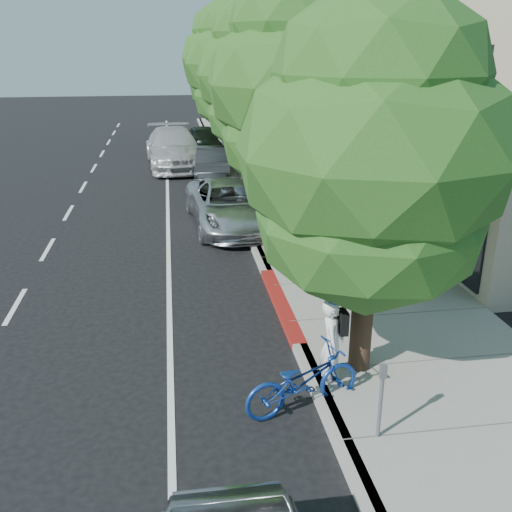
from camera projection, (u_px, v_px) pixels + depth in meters
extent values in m
plane|color=black|center=(290.00, 327.00, 12.46)|extent=(120.00, 120.00, 0.00)
cube|color=gray|center=(308.00, 216.00, 20.16)|extent=(4.60, 56.00, 0.15)
cube|color=#9E998E|center=(243.00, 219.00, 19.84)|extent=(0.30, 56.00, 0.15)
cube|color=maroon|center=(281.00, 305.00, 13.36)|extent=(0.32, 4.00, 0.15)
cube|color=#B4A78A|center=(403.00, 91.00, 29.23)|extent=(10.00, 36.00, 7.00)
cylinder|color=black|center=(362.00, 317.00, 10.32)|extent=(0.40, 0.40, 2.36)
ellipsoid|color=#185018|center=(369.00, 218.00, 9.67)|extent=(3.92, 3.92, 3.14)
ellipsoid|color=#185018|center=(374.00, 151.00, 9.26)|extent=(4.61, 4.61, 3.69)
ellipsoid|color=#185018|center=(380.00, 72.00, 8.84)|extent=(3.46, 3.46, 2.77)
cylinder|color=black|center=(293.00, 214.00, 15.81)|extent=(0.40, 0.40, 2.75)
ellipsoid|color=#185018|center=(295.00, 135.00, 15.05)|extent=(3.99, 3.99, 3.19)
ellipsoid|color=#185018|center=(296.00, 83.00, 14.58)|extent=(4.69, 4.69, 3.76)
ellipsoid|color=#185018|center=(298.00, 23.00, 14.08)|extent=(3.52, 3.52, 2.82)
cylinder|color=black|center=(260.00, 170.00, 21.37)|extent=(0.40, 0.40, 2.71)
ellipsoid|color=#185018|center=(260.00, 112.00, 20.62)|extent=(3.94, 3.94, 3.16)
ellipsoid|color=#185018|center=(260.00, 74.00, 20.16)|extent=(4.64, 4.64, 3.71)
ellipsoid|color=#185018|center=(260.00, 32.00, 19.67)|extent=(3.48, 3.48, 2.78)
cylinder|color=black|center=(240.00, 143.00, 26.91)|extent=(0.40, 0.40, 2.81)
ellipsoid|color=#185018|center=(240.00, 94.00, 26.14)|extent=(4.36, 4.36, 3.49)
ellipsoid|color=#185018|center=(240.00, 63.00, 25.66)|extent=(5.13, 5.13, 4.10)
ellipsoid|color=#185018|center=(239.00, 29.00, 25.15)|extent=(3.85, 3.85, 3.08)
cylinder|color=black|center=(227.00, 125.00, 32.46)|extent=(0.40, 0.40, 2.85)
ellipsoid|color=#185018|center=(227.00, 85.00, 31.68)|extent=(4.29, 4.29, 3.43)
ellipsoid|color=#185018|center=(226.00, 58.00, 31.19)|extent=(5.05, 5.05, 4.04)
ellipsoid|color=#185018|center=(226.00, 30.00, 30.68)|extent=(3.79, 3.79, 3.03)
cylinder|color=black|center=(218.00, 117.00, 38.10)|extent=(0.40, 0.40, 2.35)
ellipsoid|color=#185018|center=(218.00, 89.00, 37.46)|extent=(3.70, 3.70, 2.96)
ellipsoid|color=#185018|center=(217.00, 70.00, 37.06)|extent=(4.35, 4.35, 3.48)
ellipsoid|color=#185018|center=(217.00, 51.00, 36.63)|extent=(3.27, 3.27, 2.61)
imported|color=white|center=(332.00, 345.00, 10.01)|extent=(0.57, 0.72, 1.72)
imported|color=navy|center=(303.00, 381.00, 9.49)|extent=(2.24, 1.32, 1.11)
imported|color=silver|center=(230.00, 205.00, 19.01)|extent=(2.91, 5.63, 1.52)
imported|color=#222527|center=(214.00, 164.00, 25.57)|extent=(1.97, 4.51, 1.44)
imported|color=#BABABA|center=(174.00, 148.00, 28.34)|extent=(3.10, 6.59, 1.86)
imported|color=black|center=(204.00, 140.00, 32.05)|extent=(2.06, 4.43, 1.47)
imported|color=black|center=(285.00, 198.00, 18.95)|extent=(1.03, 0.98, 1.68)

